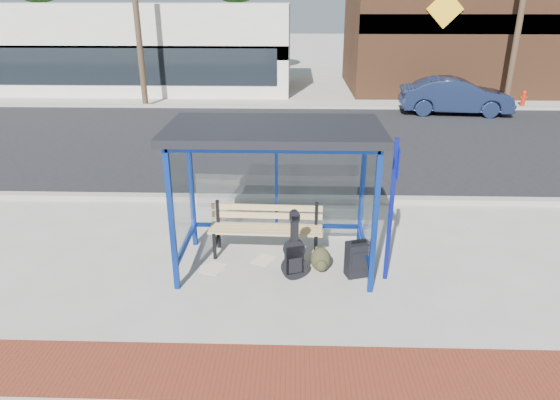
{
  "coord_description": "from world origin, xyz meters",
  "views": [
    {
      "loc": [
        0.31,
        -7.42,
        4.21
      ],
      "look_at": [
        0.08,
        0.2,
        1.12
      ],
      "focal_mm": 32.0,
      "sensor_mm": 36.0,
      "label": 1
    }
  ],
  "objects_px": {
    "bench": "(266,226)",
    "backpack": "(321,260)",
    "guitar_bag": "(294,256)",
    "suitcase": "(358,259)",
    "parked_car": "(455,96)",
    "fire_hydrant": "(524,98)"
  },
  "relations": [
    {
      "from": "bench",
      "to": "fire_hydrant",
      "type": "xyz_separation_m",
      "value": [
        10.06,
        13.38,
        -0.17
      ]
    },
    {
      "from": "suitcase",
      "to": "backpack",
      "type": "relative_size",
      "value": 1.63
    },
    {
      "from": "backpack",
      "to": "parked_car",
      "type": "relative_size",
      "value": 0.1
    },
    {
      "from": "bench",
      "to": "guitar_bag",
      "type": "xyz_separation_m",
      "value": [
        0.5,
        -0.87,
        -0.11
      ]
    },
    {
      "from": "parked_car",
      "to": "guitar_bag",
      "type": "bearing_deg",
      "value": 158.89
    },
    {
      "from": "bench",
      "to": "backpack",
      "type": "relative_size",
      "value": 4.94
    },
    {
      "from": "suitcase",
      "to": "fire_hydrant",
      "type": "xyz_separation_m",
      "value": [
        8.54,
        14.14,
        0.05
      ]
    },
    {
      "from": "guitar_bag",
      "to": "backpack",
      "type": "xyz_separation_m",
      "value": [
        0.44,
        0.27,
        -0.22
      ]
    },
    {
      "from": "parked_car",
      "to": "backpack",
      "type": "bearing_deg",
      "value": 160.04
    },
    {
      "from": "bench",
      "to": "suitcase",
      "type": "height_order",
      "value": "bench"
    },
    {
      "from": "parked_car",
      "to": "fire_hydrant",
      "type": "distance_m",
      "value": 3.73
    },
    {
      "from": "bench",
      "to": "fire_hydrant",
      "type": "distance_m",
      "value": 16.74
    },
    {
      "from": "bench",
      "to": "guitar_bag",
      "type": "bearing_deg",
      "value": -58.52
    },
    {
      "from": "bench",
      "to": "suitcase",
      "type": "relative_size",
      "value": 3.03
    },
    {
      "from": "suitcase",
      "to": "backpack",
      "type": "distance_m",
      "value": 0.62
    },
    {
      "from": "backpack",
      "to": "parked_car",
      "type": "xyz_separation_m",
      "value": [
        5.77,
        12.36,
        0.5
      ]
    },
    {
      "from": "bench",
      "to": "guitar_bag",
      "type": "height_order",
      "value": "guitar_bag"
    },
    {
      "from": "suitcase",
      "to": "parked_car",
      "type": "bearing_deg",
      "value": 50.7
    },
    {
      "from": "backpack",
      "to": "fire_hydrant",
      "type": "distance_m",
      "value": 16.69
    },
    {
      "from": "guitar_bag",
      "to": "suitcase",
      "type": "xyz_separation_m",
      "value": [
        1.03,
        0.12,
        -0.11
      ]
    },
    {
      "from": "backpack",
      "to": "fire_hydrant",
      "type": "xyz_separation_m",
      "value": [
        9.12,
        13.98,
        0.16
      ]
    },
    {
      "from": "suitcase",
      "to": "fire_hydrant",
      "type": "relative_size",
      "value": 1.0
    }
  ]
}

